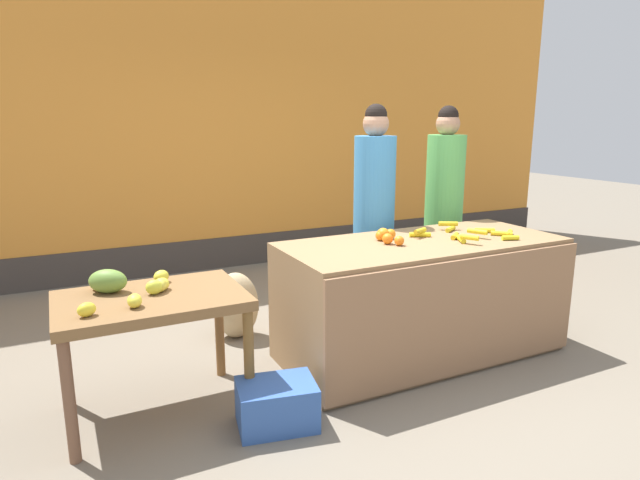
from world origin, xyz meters
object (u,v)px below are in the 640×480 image
Objects in this scene: vendor_woman_green_shirt at (444,208)px; produce_sack at (236,305)px; produce_crate at (277,404)px; vendor_woman_blue_shirt at (374,216)px.

vendor_woman_green_shirt reaches higher than produce_sack.
vendor_woman_green_shirt is at bearing 29.71° from produce_crate.
vendor_woman_blue_shirt is at bearing -174.48° from vendor_woman_green_shirt.
produce_sack is at bearing 176.38° from vendor_woman_green_shirt.
vendor_woman_green_shirt is 2.58m from produce_crate.
vendor_woman_green_shirt is (0.79, 0.08, -0.00)m from vendor_woman_blue_shirt.
produce_crate is 1.36m from produce_sack.
produce_sack reaches higher than produce_crate.
vendor_woman_blue_shirt is 4.17× the size of produce_crate.
produce_sack is at bearing 81.82° from produce_crate.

